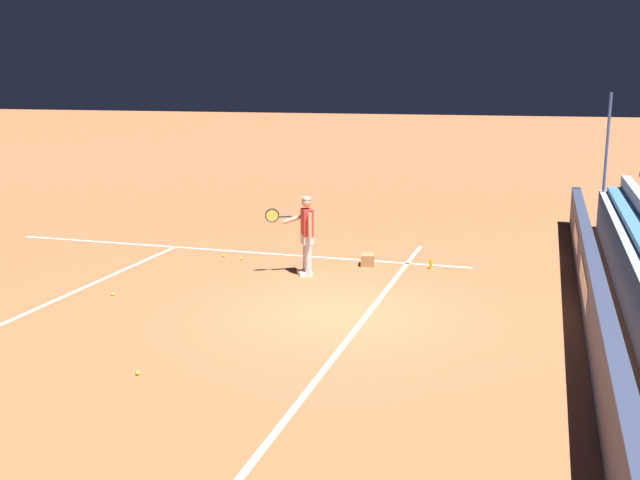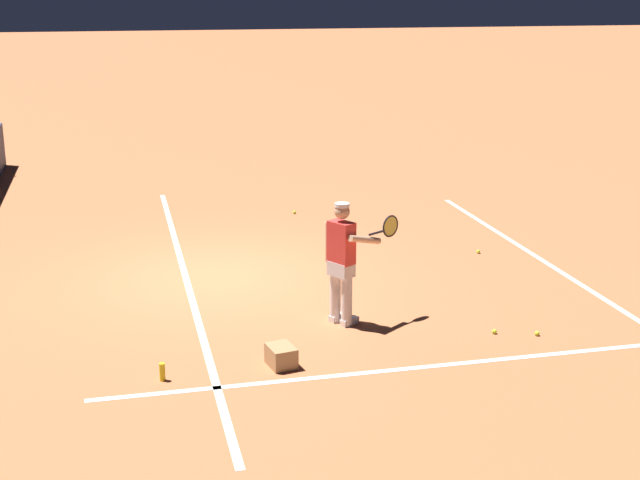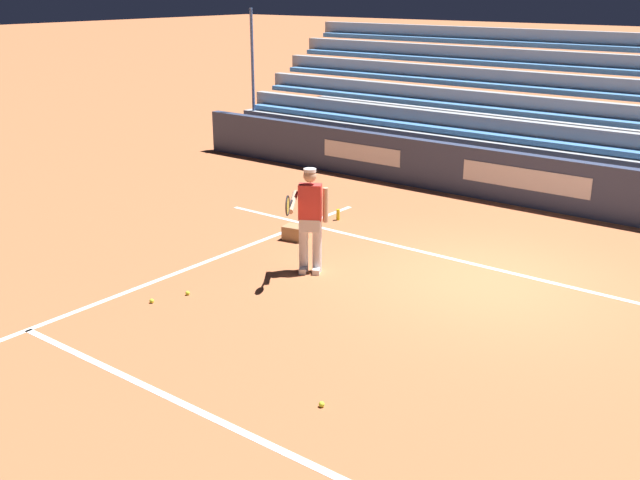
# 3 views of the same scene
# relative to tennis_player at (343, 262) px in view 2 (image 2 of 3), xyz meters

# --- Properties ---
(ground_plane) EXTENTS (160.00, 160.00, 0.00)m
(ground_plane) POSITION_rel_tennis_player_xyz_m (-2.45, -1.45, -0.89)
(ground_plane) COLOR #B7663D
(court_baseline_white) EXTENTS (12.00, 0.10, 0.01)m
(court_baseline_white) POSITION_rel_tennis_player_xyz_m (-2.45, -1.95, -0.89)
(court_baseline_white) COLOR white
(court_baseline_white) RESTS_ON ground
(court_sideline_white) EXTENTS (0.10, 12.00, 0.01)m
(court_sideline_white) POSITION_rel_tennis_player_xyz_m (1.66, 2.55, -0.89)
(court_sideline_white) COLOR white
(court_sideline_white) RESTS_ON ground
(court_service_line_white) EXTENTS (8.22, 0.10, 0.01)m
(court_service_line_white) POSITION_rel_tennis_player_xyz_m (-2.45, 4.05, -0.89)
(court_service_line_white) COLOR white
(court_service_line_white) RESTS_ON ground
(tennis_player) EXTENTS (0.55, 1.07, 1.71)m
(tennis_player) POSITION_rel_tennis_player_xyz_m (0.00, 0.00, 0.00)
(tennis_player) COLOR silver
(tennis_player) RESTS_ON ground
(ball_box_cardboard) EXTENTS (0.45, 0.37, 0.26)m
(ball_box_cardboard) POSITION_rel_tennis_player_xyz_m (1.22, -1.10, -0.76)
(ball_box_cardboard) COLOR #A87F51
(ball_box_cardboard) RESTS_ON ground
(tennis_ball_by_box) EXTENTS (0.07, 0.07, 0.07)m
(tennis_ball_by_box) POSITION_rel_tennis_player_xyz_m (1.04, 2.42, -0.86)
(tennis_ball_by_box) COLOR #CCE533
(tennis_ball_by_box) RESTS_ON ground
(tennis_ball_on_baseline) EXTENTS (0.07, 0.07, 0.07)m
(tennis_ball_on_baseline) POSITION_rel_tennis_player_xyz_m (0.85, 1.89, -0.86)
(tennis_ball_on_baseline) COLOR #CCE533
(tennis_ball_on_baseline) RESTS_ON ground
(tennis_ball_midcourt) EXTENTS (0.07, 0.07, 0.07)m
(tennis_ball_midcourt) POSITION_rel_tennis_player_xyz_m (-2.68, 3.15, -0.86)
(tennis_ball_midcourt) COLOR #CCE533
(tennis_ball_midcourt) RESTS_ON ground
(tennis_ball_near_player) EXTENTS (0.07, 0.07, 0.07)m
(tennis_ball_near_player) POSITION_rel_tennis_player_xyz_m (-6.14, 0.58, -0.86)
(tennis_ball_near_player) COLOR #CCE533
(tennis_ball_near_player) RESTS_ON ground
(water_bottle) EXTENTS (0.07, 0.07, 0.22)m
(water_bottle) POSITION_rel_tennis_player_xyz_m (1.31, -2.55, -0.78)
(water_bottle) COLOR yellow
(water_bottle) RESTS_ON ground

